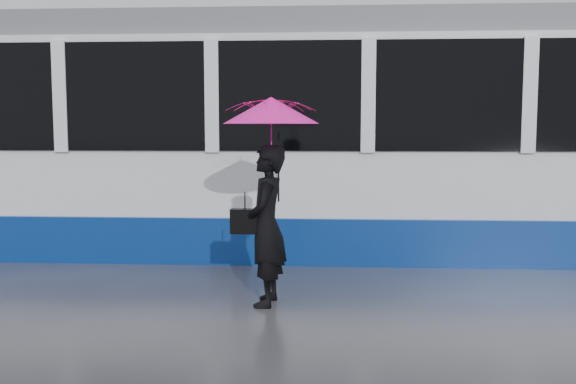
{
  "coord_description": "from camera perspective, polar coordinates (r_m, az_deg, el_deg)",
  "views": [
    {
      "loc": [
        0.8,
        -6.97,
        1.79
      ],
      "look_at": [
        0.37,
        -0.05,
        1.1
      ],
      "focal_mm": 40.0,
      "sensor_mm": 36.0,
      "label": 1
    }
  ],
  "objects": [
    {
      "name": "ground",
      "position": [
        7.24,
        -2.94,
        -8.64
      ],
      "size": [
        90.0,
        90.0,
        0.0
      ],
      "primitive_type": "plane",
      "color": "#2C2C31",
      "rests_on": "ground"
    },
    {
      "name": "umbrella",
      "position": [
        6.4,
        -1.51,
        5.61
      ],
      "size": [
        1.0,
        1.0,
        1.1
      ],
      "rotation": [
        0.0,
        0.0,
        -0.05
      ],
      "color": "#DC124E",
      "rests_on": "ground"
    },
    {
      "name": "rails",
      "position": [
        9.67,
        -1.26,
        -4.92
      ],
      "size": [
        34.0,
        1.51,
        0.02
      ],
      "color": "#3F3D38",
      "rests_on": "ground"
    },
    {
      "name": "handbag",
      "position": [
        6.52,
        -3.84,
        -2.6
      ],
      "size": [
        0.3,
        0.14,
        0.43
      ],
      "rotation": [
        0.0,
        0.0,
        -0.05
      ],
      "color": "black",
      "rests_on": "ground"
    },
    {
      "name": "woman",
      "position": [
        6.48,
        -1.93,
        -2.99
      ],
      "size": [
        0.42,
        0.61,
        1.63
      ],
      "primitive_type": "imported",
      "rotation": [
        0.0,
        0.0,
        -1.62
      ],
      "color": "black",
      "rests_on": "ground"
    },
    {
      "name": "tram",
      "position": [
        9.93,
        -14.03,
        4.64
      ],
      "size": [
        26.0,
        2.56,
        3.35
      ],
      "color": "white",
      "rests_on": "ground"
    }
  ]
}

